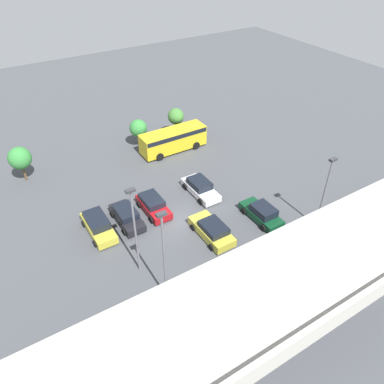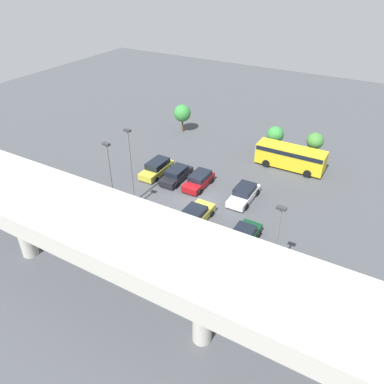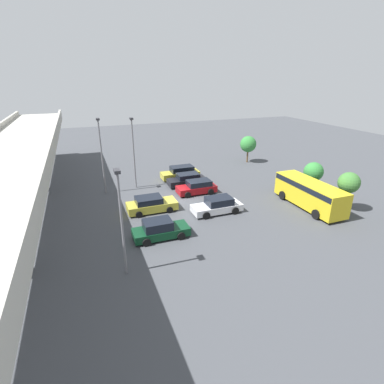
% 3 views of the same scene
% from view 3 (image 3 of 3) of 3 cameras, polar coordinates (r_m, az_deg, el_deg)
% --- Properties ---
extents(ground_plane, '(107.75, 107.75, 0.00)m').
position_cam_3_polar(ground_plane, '(31.74, -2.20, -1.57)').
color(ground_plane, '#424449').
extents(highway_overpass, '(51.58, 6.26, 7.30)m').
position_cam_3_polar(highway_overpass, '(28.98, -30.79, 5.55)').
color(highway_overpass, '#ADAAA0').
rests_on(highway_overpass, ground_plane).
extents(parked_car_0, '(2.08, 4.54, 1.57)m').
position_cam_3_polar(parked_car_0, '(24.49, -6.11, -7.14)').
color(parked_car_0, '#0C381E').
rests_on(parked_car_0, ground_plane).
extents(parked_car_1, '(2.15, 4.81, 1.53)m').
position_cam_3_polar(parked_car_1, '(28.76, 4.87, -2.59)').
color(parked_car_1, silver).
rests_on(parked_car_1, ground_plane).
extents(parked_car_2, '(2.25, 4.77, 1.50)m').
position_cam_3_polar(parked_car_2, '(29.21, -7.78, -2.35)').
color(parked_car_2, gold).
rests_on(parked_car_2, ground_plane).
extents(parked_car_3, '(2.11, 4.35, 1.49)m').
position_cam_3_polar(parked_car_3, '(33.32, 0.98, 0.93)').
color(parked_car_3, maroon).
rests_on(parked_car_3, ground_plane).
extents(parked_car_4, '(2.07, 4.59, 1.48)m').
position_cam_3_polar(parked_car_4, '(35.75, -0.92, 2.35)').
color(parked_car_4, black).
rests_on(parked_car_4, ground_plane).
extents(parked_car_5, '(2.09, 4.82, 1.62)m').
position_cam_3_polar(parked_car_5, '(38.20, -2.17, 3.69)').
color(parked_car_5, gold).
rests_on(parked_car_5, ground_plane).
extents(shuttle_bus, '(8.03, 2.70, 2.62)m').
position_cam_3_polar(shuttle_bus, '(31.80, 21.49, -0.03)').
color(shuttle_bus, gold).
rests_on(shuttle_bus, ground_plane).
extents(lamp_post_near_aisle, '(0.70, 0.35, 8.25)m').
position_cam_3_polar(lamp_post_near_aisle, '(33.69, -16.90, 7.51)').
color(lamp_post_near_aisle, slate).
rests_on(lamp_post_near_aisle, ground_plane).
extents(lamp_post_mid_lot, '(0.70, 0.35, 7.24)m').
position_cam_3_polar(lamp_post_mid_lot, '(19.07, -13.36, -4.29)').
color(lamp_post_mid_lot, slate).
rests_on(lamp_post_mid_lot, ground_plane).
extents(lamp_post_by_overpass, '(0.70, 0.35, 8.06)m').
position_cam_3_polar(lamp_post_by_overpass, '(34.62, -11.11, 8.23)').
color(lamp_post_by_overpass, slate).
rests_on(lamp_post_by_overpass, ground_plane).
extents(tree_front_left, '(2.01, 2.01, 3.88)m').
position_cam_3_polar(tree_front_left, '(31.99, 27.72, 1.54)').
color(tree_front_left, brown).
rests_on(tree_front_left, ground_plane).
extents(tree_front_centre, '(2.12, 2.12, 3.50)m').
position_cam_3_polar(tree_front_centre, '(35.62, 22.13, 3.57)').
color(tree_front_centre, brown).
rests_on(tree_front_centre, ground_plane).
extents(tree_front_far_right, '(2.39, 2.39, 3.97)m').
position_cam_3_polar(tree_front_far_right, '(45.91, 10.65, 8.94)').
color(tree_front_far_right, brown).
rests_on(tree_front_far_right, ground_plane).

